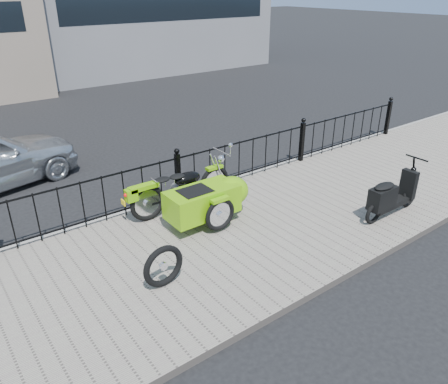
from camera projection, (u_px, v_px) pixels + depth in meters
ground at (217, 229)px, 8.00m from camera, size 120.00×120.00×0.00m
sidewalk at (233, 238)px, 7.61m from camera, size 30.00×3.80×0.12m
curb at (176, 198)px, 9.01m from camera, size 30.00×0.10×0.12m
iron_fence at (178, 177)px, 8.68m from camera, size 14.11×0.11×1.08m
motorcycle_sidecar at (206, 196)px, 7.91m from camera, size 2.28×1.48×0.98m
scooter at (390, 197)px, 8.03m from camera, size 1.53×0.44×1.03m
spare_tire at (163, 266)px, 6.20m from camera, size 0.66×0.14×0.65m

